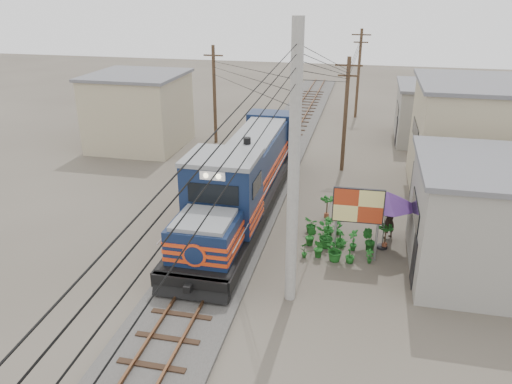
% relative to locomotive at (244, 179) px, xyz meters
% --- Properties ---
extents(ground, '(120.00, 120.00, 0.00)m').
position_rel_locomotive_xyz_m(ground, '(0.00, -6.64, -1.80)').
color(ground, '#473F35').
rests_on(ground, ground).
extents(ballast, '(3.60, 70.00, 0.16)m').
position_rel_locomotive_xyz_m(ballast, '(0.00, 3.36, -1.72)').
color(ballast, '#595651').
rests_on(ballast, ground).
extents(track, '(1.15, 70.00, 0.12)m').
position_rel_locomotive_xyz_m(track, '(0.00, 3.36, -1.54)').
color(track, '#51331E').
rests_on(track, ground).
extents(locomotive, '(3.07, 16.73, 4.15)m').
position_rel_locomotive_xyz_m(locomotive, '(0.00, 0.00, 0.00)').
color(locomotive, black).
rests_on(locomotive, ground).
extents(utility_pole_main, '(0.40, 0.40, 10.00)m').
position_rel_locomotive_xyz_m(utility_pole_main, '(3.50, -7.14, 3.20)').
color(utility_pole_main, '#9E9B93').
rests_on(utility_pole_main, ground).
extents(wooden_pole_mid, '(1.60, 0.24, 7.00)m').
position_rel_locomotive_xyz_m(wooden_pole_mid, '(4.50, 7.36, 1.88)').
color(wooden_pole_mid, '#4C3826').
rests_on(wooden_pole_mid, ground).
extents(wooden_pole_far, '(1.60, 0.24, 7.50)m').
position_rel_locomotive_xyz_m(wooden_pole_far, '(4.80, 21.36, 2.14)').
color(wooden_pole_far, '#4C3826').
rests_on(wooden_pole_far, ground).
extents(wooden_pole_left, '(1.60, 0.24, 7.00)m').
position_rel_locomotive_xyz_m(wooden_pole_left, '(-5.00, 11.36, 1.88)').
color(wooden_pole_left, '#4C3826').
rests_on(wooden_pole_left, ground).
extents(power_lines, '(9.65, 19.00, 3.30)m').
position_rel_locomotive_xyz_m(power_lines, '(-0.14, 1.85, 5.77)').
color(power_lines, black).
rests_on(power_lines, ground).
extents(shophouse_front, '(7.35, 6.30, 4.70)m').
position_rel_locomotive_xyz_m(shophouse_front, '(11.50, -3.64, 0.56)').
color(shophouse_front, gray).
rests_on(shophouse_front, ground).
extents(shophouse_mid, '(8.40, 7.35, 6.20)m').
position_rel_locomotive_xyz_m(shophouse_mid, '(12.50, 5.36, 1.31)').
color(shophouse_mid, tan).
rests_on(shophouse_mid, ground).
extents(shophouse_back, '(6.30, 6.30, 4.20)m').
position_rel_locomotive_xyz_m(shophouse_back, '(11.00, 15.36, 0.31)').
color(shophouse_back, gray).
rests_on(shophouse_back, ground).
extents(shophouse_left, '(6.30, 6.30, 5.20)m').
position_rel_locomotive_xyz_m(shophouse_left, '(-10.00, 9.36, 0.81)').
color(shophouse_left, tan).
rests_on(shophouse_left, ground).
extents(billboard, '(2.10, 0.18, 3.24)m').
position_rel_locomotive_xyz_m(billboard, '(5.72, -3.68, 0.59)').
color(billboard, '#99999E').
rests_on(billboard, ground).
extents(market_umbrella, '(2.99, 2.99, 2.71)m').
position_rel_locomotive_xyz_m(market_umbrella, '(6.90, -2.46, 0.59)').
color(market_umbrella, black).
rests_on(market_umbrella, ground).
extents(vendor, '(0.80, 0.79, 1.87)m').
position_rel_locomotive_xyz_m(vendor, '(7.15, -1.42, -0.86)').
color(vendor, black).
rests_on(vendor, ground).
extents(plant_nursery, '(3.36, 3.35, 1.06)m').
position_rel_locomotive_xyz_m(plant_nursery, '(4.72, -3.02, -1.32)').
color(plant_nursery, '#1A5B1B').
rests_on(plant_nursery, ground).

